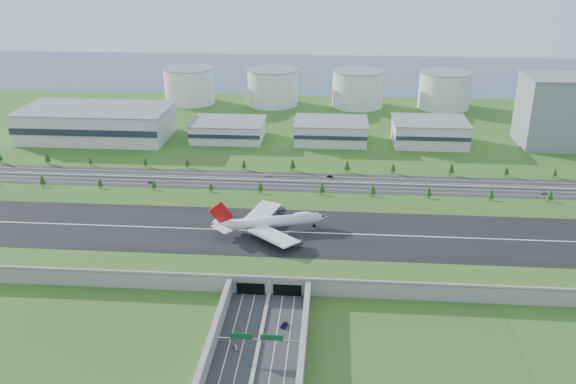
# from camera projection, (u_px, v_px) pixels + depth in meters

# --- Properties ---
(ground) EXTENTS (1200.00, 1200.00, 0.00)m
(ground) POSITION_uv_depth(u_px,v_px,m) (279.00, 245.00, 329.10)
(ground) COLOR #2B5C1C
(ground) RESTS_ON ground
(airfield_deck) EXTENTS (520.00, 100.00, 9.20)m
(airfield_deck) POSITION_uv_depth(u_px,v_px,m) (279.00, 238.00, 327.46)
(airfield_deck) COLOR gray
(airfield_deck) RESTS_ON ground
(underpass_road) EXTENTS (38.80, 120.40, 8.00)m
(underpass_road) POSITION_uv_depth(u_px,v_px,m) (255.00, 354.00, 236.04)
(underpass_road) COLOR #28282B
(underpass_road) RESTS_ON ground
(sign_gantry_near) EXTENTS (38.70, 0.70, 9.80)m
(sign_gantry_near) POSITION_uv_depth(u_px,v_px,m) (257.00, 340.00, 238.75)
(sign_gantry_near) COLOR gray
(sign_gantry_near) RESTS_ON ground
(north_expressway) EXTENTS (560.00, 36.00, 0.12)m
(north_expressway) POSITION_uv_depth(u_px,v_px,m) (292.00, 182.00, 416.76)
(north_expressway) COLOR #28282B
(north_expressway) RESTS_ON ground
(tree_row) EXTENTS (501.55, 48.69, 8.45)m
(tree_row) POSITION_uv_depth(u_px,v_px,m) (302.00, 176.00, 414.62)
(tree_row) COLOR #3D2819
(tree_row) RESTS_ON ground
(hangar_west) EXTENTS (120.00, 60.00, 25.00)m
(hangar_west) POSITION_uv_depth(u_px,v_px,m) (97.00, 123.00, 507.53)
(hangar_west) COLOR silver
(hangar_west) RESTS_ON ground
(hangar_mid_a) EXTENTS (58.00, 42.00, 15.00)m
(hangar_mid_a) POSITION_uv_depth(u_px,v_px,m) (228.00, 130.00, 506.01)
(hangar_mid_a) COLOR silver
(hangar_mid_a) RESTS_ON ground
(hangar_mid_b) EXTENTS (58.00, 42.00, 17.00)m
(hangar_mid_b) POSITION_uv_depth(u_px,v_px,m) (331.00, 131.00, 499.43)
(hangar_mid_b) COLOR silver
(hangar_mid_b) RESTS_ON ground
(hangar_mid_c) EXTENTS (58.00, 42.00, 19.00)m
(hangar_mid_c) POSITION_uv_depth(u_px,v_px,m) (429.00, 132.00, 493.22)
(hangar_mid_c) COLOR silver
(hangar_mid_c) RESTS_ON ground
(office_tower) EXTENTS (46.00, 46.00, 55.00)m
(office_tower) POSITION_uv_depth(u_px,v_px,m) (552.00, 111.00, 484.10)
(office_tower) COLOR gray
(office_tower) RESTS_ON ground
(fuel_tank_a) EXTENTS (50.00, 50.00, 35.00)m
(fuel_tank_a) POSITION_uv_depth(u_px,v_px,m) (189.00, 86.00, 617.37)
(fuel_tank_a) COLOR silver
(fuel_tank_a) RESTS_ON ground
(fuel_tank_b) EXTENTS (50.00, 50.00, 35.00)m
(fuel_tank_b) POSITION_uv_depth(u_px,v_px,m) (273.00, 87.00, 611.17)
(fuel_tank_b) COLOR silver
(fuel_tank_b) RESTS_ON ground
(fuel_tank_c) EXTENTS (50.00, 50.00, 35.00)m
(fuel_tank_c) POSITION_uv_depth(u_px,v_px,m) (358.00, 89.00, 604.97)
(fuel_tank_c) COLOR silver
(fuel_tank_c) RESTS_ON ground
(fuel_tank_d) EXTENTS (50.00, 50.00, 35.00)m
(fuel_tank_d) POSITION_uv_depth(u_px,v_px,m) (445.00, 90.00, 598.77)
(fuel_tank_d) COLOR silver
(fuel_tank_d) RESTS_ON ground
(bay_water) EXTENTS (1200.00, 260.00, 0.06)m
(bay_water) POSITION_uv_depth(u_px,v_px,m) (314.00, 72.00, 772.13)
(bay_water) COLOR #374E6A
(bay_water) RESTS_ON ground
(boeing_747) EXTENTS (62.40, 58.13, 19.85)m
(boeing_747) POSITION_uv_depth(u_px,v_px,m) (270.00, 222.00, 324.83)
(boeing_747) COLOR white
(boeing_747) RESTS_ON airfield_deck
(car_0) EXTENTS (3.04, 4.55, 1.44)m
(car_0) POSITION_uv_depth(u_px,v_px,m) (236.00, 347.00, 244.71)
(car_0) COLOR #A7A6AA
(car_0) RESTS_ON ground
(car_2) EXTENTS (3.33, 5.22, 1.34)m
(car_2) POSITION_uv_depth(u_px,v_px,m) (284.00, 325.00, 259.04)
(car_2) COLOR #0B113B
(car_2) RESTS_ON ground
(car_4) EXTENTS (4.44, 2.00, 1.48)m
(car_4) POSITION_uv_depth(u_px,v_px,m) (151.00, 182.00, 413.49)
(car_4) COLOR #515055
(car_4) RESTS_ON ground
(car_5) EXTENTS (4.60, 2.79, 1.43)m
(car_5) POSITION_uv_depth(u_px,v_px,m) (330.00, 176.00, 424.57)
(car_5) COLOR black
(car_5) RESTS_ON ground
(car_6) EXTENTS (6.30, 3.34, 1.69)m
(car_6) POSITION_uv_depth(u_px,v_px,m) (544.00, 193.00, 395.92)
(car_6) COLOR silver
(car_6) RESTS_ON ground
(car_7) EXTENTS (5.75, 3.57, 1.56)m
(car_7) POSITION_uv_depth(u_px,v_px,m) (267.00, 175.00, 426.52)
(car_7) COLOR white
(car_7) RESTS_ON ground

